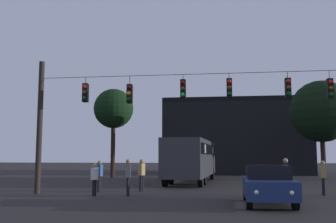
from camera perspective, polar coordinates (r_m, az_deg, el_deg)
name	(u,v)px	position (r m, az deg, el deg)	size (l,w,h in m)	color
ground_plane	(212,180)	(31.01, 6.49, -10.06)	(168.00, 168.00, 0.00)	black
overhead_signal_span	(206,112)	(18.80, 5.64, -0.02)	(17.31, 0.44, 6.77)	black
city_bus	(192,156)	(28.30, 3.53, -6.64)	(3.25, 11.15, 3.00)	#2D2D33
car_near_right	(268,184)	(15.82, 14.50, -10.31)	(1.92, 4.38, 1.52)	navy
pedestrian_crossing_left	(286,175)	(18.99, 17.01, -8.92)	(0.27, 0.38, 1.78)	black
pedestrian_crossing_center	(99,174)	(21.04, -10.09, -9.09)	(0.27, 0.38, 1.65)	black
pedestrian_crossing_right	(95,178)	(18.99, -10.80, -9.57)	(0.28, 0.38, 1.54)	black
pedestrian_near_bus	(142,173)	(21.15, -3.93, -9.04)	(0.35, 0.42, 1.72)	black
pedestrian_trailing	(323,176)	(20.38, 21.95, -8.78)	(0.27, 0.38, 1.66)	black
pedestrian_far_side	(128,175)	(18.65, -5.91, -9.31)	(0.30, 0.40, 1.74)	black
corner_building	(234,139)	(46.04, 9.77, -3.96)	(15.14, 13.88, 7.92)	black
tree_left_silhouette	(114,109)	(35.52, -8.05, 0.34)	(3.60, 3.60, 8.01)	black
tree_behind_building	(321,111)	(34.15, 21.69, 0.00)	(5.09, 5.09, 8.10)	black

